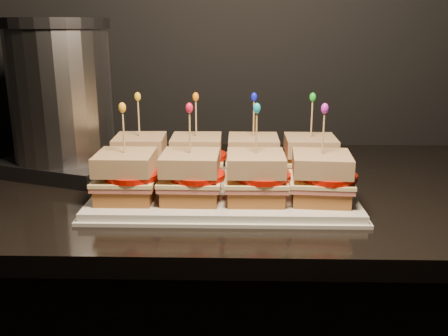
{
  "coord_description": "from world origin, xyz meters",
  "views": [
    {
      "loc": [
        0.16,
        0.72,
        1.18
      ],
      "look_at": [
        0.14,
        1.58,
        0.94
      ],
      "focal_mm": 40.0,
      "sensor_mm": 36.0,
      "label": 1
    }
  ],
  "objects": [
    {
      "name": "sandwich_5_cheese",
      "position": [
        0.08,
        1.51,
        0.94
      ],
      "size": [
        0.1,
        0.1,
        0.01
      ],
      "primitive_type": "cube",
      "rotation": [
        0.0,
        0.0,
        -0.02
      ],
      "color": "#EFDC94",
      "rests_on": "sandwich_5_ham"
    },
    {
      "name": "sandwich_5_pick",
      "position": [
        0.08,
        1.51,
        1.01
      ],
      "size": [
        0.0,
        0.0,
        0.09
      ],
      "primitive_type": "cylinder",
      "color": "tan",
      "rests_on": "sandwich_5_bread_top"
    },
    {
      "name": "sandwich_4_bread_top",
      "position": [
        -0.02,
        1.51,
        0.97
      ],
      "size": [
        0.09,
        0.09,
        0.03
      ],
      "primitive_type": "cube",
      "rotation": [
        0.0,
        0.0,
        -0.01
      ],
      "color": "brown",
      "rests_on": "sandwich_4_tomato"
    },
    {
      "name": "sandwich_7_cheese",
      "position": [
        0.3,
        1.51,
        0.94
      ],
      "size": [
        0.11,
        0.11,
        0.01
      ],
      "primitive_type": "cube",
      "rotation": [
        0.0,
        0.0,
        -0.08
      ],
      "color": "#EFDC94",
      "rests_on": "sandwich_7_ham"
    },
    {
      "name": "sandwich_7_tomato",
      "position": [
        0.31,
        1.51,
        0.95
      ],
      "size": [
        0.09,
        0.09,
        0.01
      ],
      "primitive_type": "cylinder",
      "color": "#BA1004",
      "rests_on": "sandwich_7_cheese"
    },
    {
      "name": "appliance_base",
      "position": [
        -0.2,
        1.74,
        0.9
      ],
      "size": [
        0.3,
        0.27,
        0.03
      ],
      "primitive_type": "cube",
      "rotation": [
        0.0,
        0.0,
        -0.33
      ],
      "color": "#262628",
      "rests_on": "granite_slab"
    },
    {
      "name": "sandwich_2_bread_top",
      "position": [
        0.19,
        1.64,
        0.97
      ],
      "size": [
        0.09,
        0.09,
        0.03
      ],
      "primitive_type": "cube",
      "rotation": [
        0.0,
        0.0,
        -0.01
      ],
      "color": "brown",
      "rests_on": "sandwich_2_tomato"
    },
    {
      "name": "sandwich_7_bread_top",
      "position": [
        0.3,
        1.51,
        0.97
      ],
      "size": [
        0.1,
        0.1,
        0.03
      ],
      "primitive_type": "cube",
      "rotation": [
        0.0,
        0.0,
        -0.08
      ],
      "color": "brown",
      "rests_on": "sandwich_7_tomato"
    },
    {
      "name": "sandwich_4_pick",
      "position": [
        -0.02,
        1.51,
        1.01
      ],
      "size": [
        0.0,
        0.0,
        0.09
      ],
      "primitive_type": "cylinder",
      "color": "tan",
      "rests_on": "sandwich_4_bread_top"
    },
    {
      "name": "sandwich_4_cheese",
      "position": [
        -0.02,
        1.51,
        0.94
      ],
      "size": [
        0.1,
        0.1,
        0.01
      ],
      "primitive_type": "cube",
      "rotation": [
        0.0,
        0.0,
        -0.01
      ],
      "color": "#EFDC94",
      "rests_on": "sandwich_4_ham"
    },
    {
      "name": "sandwich_0_pick",
      "position": [
        -0.02,
        1.64,
        1.01
      ],
      "size": [
        0.0,
        0.0,
        0.09
      ],
      "primitive_type": "cylinder",
      "color": "tan",
      "rests_on": "sandwich_0_bread_top"
    },
    {
      "name": "sandwich_3_bread_bot",
      "position": [
        0.3,
        1.64,
        0.91
      ],
      "size": [
        0.09,
        0.09,
        0.03
      ],
      "primitive_type": "cube",
      "rotation": [
        0.0,
        0.0,
        -0.01
      ],
      "color": "brown",
      "rests_on": "platter"
    },
    {
      "name": "sandwich_6_bread_bot",
      "position": [
        0.19,
        1.51,
        0.91
      ],
      "size": [
        0.09,
        0.09,
        0.03
      ],
      "primitive_type": "cube",
      "rotation": [
        0.0,
        0.0,
        0.0
      ],
      "color": "brown",
      "rests_on": "platter"
    },
    {
      "name": "sandwich_1_bread_top",
      "position": [
        0.08,
        1.64,
        0.97
      ],
      "size": [
        0.09,
        0.09,
        0.03
      ],
      "primitive_type": "cube",
      "rotation": [
        0.0,
        0.0,
        0.01
      ],
      "color": "brown",
      "rests_on": "sandwich_1_tomato"
    },
    {
      "name": "sandwich_4_bread_bot",
      "position": [
        -0.02,
        1.51,
        0.91
      ],
      "size": [
        0.09,
        0.09,
        0.03
      ],
      "primitive_type": "cube",
      "rotation": [
        0.0,
        0.0,
        -0.01
      ],
      "color": "brown",
      "rests_on": "platter"
    },
    {
      "name": "sandwich_6_ham",
      "position": [
        0.19,
        1.51,
        0.93
      ],
      "size": [
        0.1,
        0.1,
        0.01
      ],
      "primitive_type": "cube",
      "rotation": [
        0.0,
        0.0,
        0.0
      ],
      "color": "#B55652",
      "rests_on": "sandwich_6_bread_bot"
    },
    {
      "name": "sandwich_3_pick",
      "position": [
        0.3,
        1.64,
        1.01
      ],
      "size": [
        0.0,
        0.0,
        0.09
      ],
      "primitive_type": "cylinder",
      "color": "tan",
      "rests_on": "sandwich_3_bread_top"
    },
    {
      "name": "sandwich_0_ham",
      "position": [
        -0.02,
        1.64,
        0.93
      ],
      "size": [
        0.1,
        0.1,
        0.01
      ],
      "primitive_type": "cube",
      "rotation": [
        0.0,
        0.0,
        0.03
      ],
      "color": "#B55652",
      "rests_on": "sandwich_0_bread_bot"
    },
    {
      "name": "appliance",
      "position": [
        -0.2,
        1.74,
        1.04
      ],
      "size": [
        0.24,
        0.2,
        0.31
      ],
      "primitive_type": null,
      "color": "silver",
      "rests_on": "granite_slab"
    },
    {
      "name": "sandwich_1_tomato",
      "position": [
        0.1,
        1.64,
        0.95
      ],
      "size": [
        0.09,
        0.09,
        0.01
      ],
      "primitive_type": "cylinder",
      "color": "#BA1004",
      "rests_on": "sandwich_1_cheese"
    },
    {
      "name": "sandwich_2_ham",
      "position": [
        0.19,
        1.64,
        0.93
      ],
      "size": [
        0.1,
        0.1,
        0.01
      ],
      "primitive_type": "cube",
      "rotation": [
        0.0,
        0.0,
        -0.01
      ],
      "color": "#B55652",
      "rests_on": "sandwich_2_bread_bot"
    },
    {
      "name": "sandwich_1_pick",
      "position": [
        0.08,
        1.64,
        1.01
      ],
      "size": [
        0.0,
        0.0,
        0.09
      ],
      "primitive_type": "cylinder",
      "color": "tan",
      "rests_on": "sandwich_1_bread_top"
    },
    {
      "name": "sandwich_1_frill",
      "position": [
        0.08,
        1.64,
        1.06
      ],
      "size": [
        0.01,
        0.01,
        0.02
      ],
      "primitive_type": "ellipsoid",
      "color": "orange",
      "rests_on": "sandwich_1_pick"
    },
    {
      "name": "sandwich_5_tomato",
      "position": [
        0.1,
        1.51,
        0.95
      ],
      "size": [
        0.09,
        0.09,
        0.01
      ],
      "primitive_type": "cylinder",
      "color": "#BA1004",
      "rests_on": "sandwich_5_cheese"
    },
    {
      "name": "sandwich_4_tomato",
      "position": [
        -0.01,
        1.51,
        0.95
      ],
      "size": [
        0.09,
        0.09,
        0.01
      ],
      "primitive_type": "cylinder",
      "color": "#BA1004",
      "rests_on": "sandwich_4_cheese"
    },
    {
      "name": "granite_slab",
      "position": [
        0.39,
        1.67,
        0.87
      ],
      "size": [
        2.67,
        0.68,
        0.03
      ],
      "primitive_type": "cube",
      "color": "black",
      "rests_on": "cabinet"
    },
    {
      "name": "sandwich_1_cheese",
      "position": [
        0.08,
        1.64,
        0.94
      ],
      "size": [
        0.1,
        0.1,
        0.01
      ],
      "primitive_type": "cube",
      "rotation": [
        0.0,
        0.0,
        0.01
      ],
      "color": "#EFDC94",
      "rests_on": "sandwich_1_ham"
    },
    {
      "name": "sandwich_7_frill",
      "position": [
        0.3,
        1.51,
        1.06
      ],
      "size": [
        0.01,
        0.01,
        0.02
      ],
      "primitive_type": "ellipsoid",
      "color": "#BF21B8",
      "rests_on": "sandwich_7_pick"
    },
    {
      "name": "sandwich_4_frill",
      "position": [
        -0.02,
        1.51,
        1.06
      ],
      "size": [
        0.01,
        0.01,
        0.02
      ],
      "primitive_type": "ellipsoid",
      "color": "orange",
      "rests_on": "sandwich_4_pick"
    },
    {
      "name": "sandwich_2_frill",
      "position": [
        0.19,
        1.64,
        1.06
      ],
      "size": [
        0.01,
        0.01,
        0.02
      ],
      "primitive_type": "ellipsoid",
      "color": "#0E15D0",
      "rests_on": "sandwich_2_pick"
    },
    {
      "name": "sandwich_0_bread_bot",
      "position": [
        -0.02,
        1.64,
        0.91
      ],
      "size": [
        0.09,
        0.09,
        0.03
      ],
      "primitive_type": "cube",
      "rotation": [
        0.0,
        0.0,
        0.03
      ],
      "color": "brown",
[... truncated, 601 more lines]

